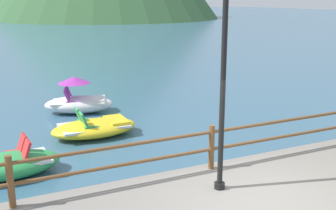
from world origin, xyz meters
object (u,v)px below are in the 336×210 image
(pedal_boat_2, at_px, (79,101))
(pedal_boat_1, at_px, (9,165))
(lamp_post, at_px, (224,60))
(pedal_boat_0, at_px, (95,127))

(pedal_boat_2, bearing_deg, pedal_boat_1, -119.90)
(lamp_post, distance_m, pedal_boat_1, 5.40)
(pedal_boat_1, bearing_deg, pedal_boat_2, 60.10)
(lamp_post, height_order, pedal_boat_2, lamp_post)
(lamp_post, bearing_deg, pedal_boat_1, 137.71)
(pedal_boat_0, relative_size, pedal_boat_2, 0.96)
(pedal_boat_0, bearing_deg, pedal_boat_1, -142.00)
(lamp_post, relative_size, pedal_boat_1, 1.73)
(pedal_boat_1, bearing_deg, pedal_boat_0, 38.00)
(pedal_boat_0, distance_m, pedal_boat_2, 2.69)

